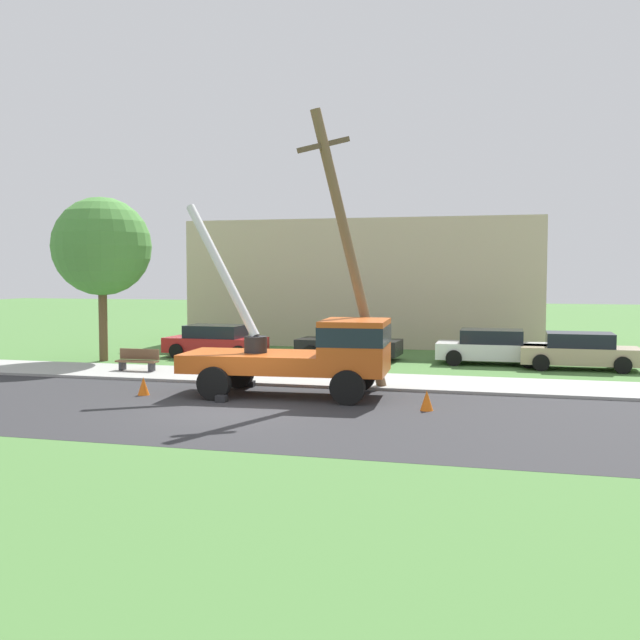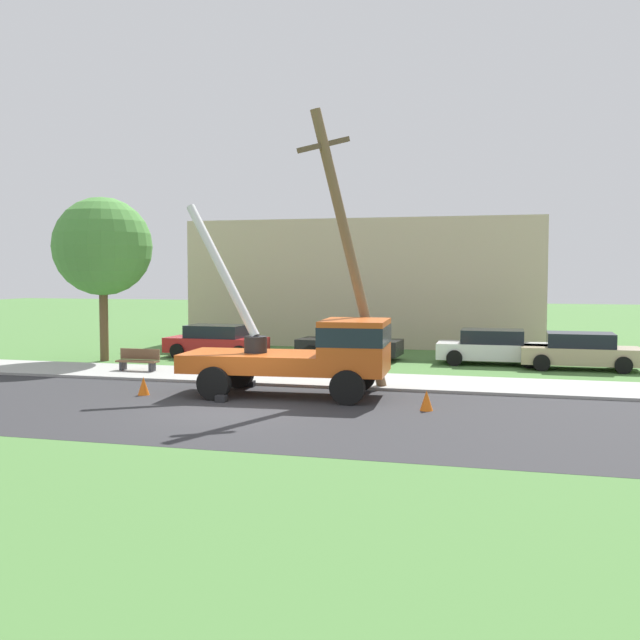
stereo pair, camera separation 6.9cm
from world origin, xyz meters
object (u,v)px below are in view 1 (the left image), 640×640
(leaning_utility_pole, at_px, (349,249))
(traffic_cone_behind, at_px, (143,386))
(parked_sedan_red, at_px, (216,341))
(parked_sedan_black, at_px, (349,343))
(park_bench, at_px, (138,361))
(parked_sedan_tan, at_px, (579,351))
(parked_sedan_white, at_px, (492,347))
(roadside_tree_near, at_px, (102,247))
(utility_truck, at_px, (313,350))
(traffic_cone_ahead, at_px, (427,400))

(leaning_utility_pole, distance_m, traffic_cone_behind, 7.61)
(parked_sedan_red, bearing_deg, leaning_utility_pole, -44.85)
(parked_sedan_black, xyz_separation_m, park_bench, (-6.68, -6.18, -0.25))
(parked_sedan_tan, bearing_deg, parked_sedan_red, 179.14)
(park_bench, bearing_deg, parked_sedan_white, 25.45)
(traffic_cone_behind, distance_m, parked_sedan_black, 11.33)
(parked_sedan_black, xyz_separation_m, roadside_tree_near, (-9.94, -3.13, 4.10))
(parked_sedan_black, relative_size, roadside_tree_near, 0.65)
(traffic_cone_behind, bearing_deg, leaning_utility_pole, 20.70)
(traffic_cone_behind, bearing_deg, parked_sedan_red, 100.14)
(parked_sedan_tan, distance_m, park_bench, 16.86)
(parked_sedan_black, xyz_separation_m, parked_sedan_white, (5.99, -0.15, 0.00))
(leaning_utility_pole, distance_m, parked_sedan_tan, 11.22)
(parked_sedan_red, height_order, park_bench, parked_sedan_red)
(parked_sedan_white, height_order, roadside_tree_near, roadside_tree_near)
(parked_sedan_tan, xyz_separation_m, roadside_tree_near, (-19.26, -2.26, 4.10))
(utility_truck, height_order, traffic_cone_behind, utility_truck)
(traffic_cone_ahead, bearing_deg, roadside_tree_near, 151.90)
(leaning_utility_pole, xyz_separation_m, roadside_tree_near, (-11.76, 5.18, 0.33))
(leaning_utility_pole, bearing_deg, parked_sedan_red, 135.15)
(parked_sedan_white, xyz_separation_m, parked_sedan_tan, (3.33, -0.72, 0.00))
(traffic_cone_behind, relative_size, park_bench, 0.35)
(roadside_tree_near, bearing_deg, traffic_cone_ahead, -28.10)
(utility_truck, relative_size, roadside_tree_near, 1.00)
(traffic_cone_behind, distance_m, parked_sedan_red, 10.07)
(traffic_cone_behind, xyz_separation_m, parked_sedan_tan, (13.43, 9.67, 0.43))
(traffic_cone_ahead, bearing_deg, parked_sedan_black, 112.78)
(traffic_cone_behind, height_order, parked_sedan_white, parked_sedan_white)
(leaning_utility_pole, height_order, traffic_cone_ahead, leaning_utility_pole)
(leaning_utility_pole, xyz_separation_m, traffic_cone_behind, (-5.93, -2.24, -4.20))
(utility_truck, xyz_separation_m, parked_sedan_black, (-0.97, 9.46, -0.70))
(roadside_tree_near, bearing_deg, park_bench, -43.09)
(parked_sedan_tan, bearing_deg, parked_sedan_white, 167.78)
(traffic_cone_ahead, distance_m, parked_sedan_red, 14.63)
(utility_truck, height_order, leaning_utility_pole, leaning_utility_pole)
(parked_sedan_black, xyz_separation_m, parked_sedan_tan, (9.32, -0.87, 0.00))
(parked_sedan_red, xyz_separation_m, parked_sedan_black, (5.89, 0.64, 0.00))
(parked_sedan_red, bearing_deg, park_bench, -98.18)
(leaning_utility_pole, height_order, parked_sedan_tan, leaning_utility_pole)
(utility_truck, height_order, parked_sedan_white, utility_truck)
(traffic_cone_behind, xyz_separation_m, parked_sedan_red, (-1.77, 9.90, 0.43))
(parked_sedan_tan, relative_size, park_bench, 2.75)
(traffic_cone_behind, xyz_separation_m, roadside_tree_near, (-5.83, 7.42, 4.53))
(traffic_cone_behind, bearing_deg, parked_sedan_tan, 35.76)
(leaning_utility_pole, bearing_deg, parked_sedan_tan, 44.72)
(parked_sedan_white, xyz_separation_m, park_bench, (-12.67, -6.03, -0.25))
(leaning_utility_pole, bearing_deg, traffic_cone_behind, -159.30)
(parked_sedan_black, bearing_deg, traffic_cone_behind, -111.32)
(utility_truck, relative_size, park_bench, 4.31)
(parked_sedan_tan, bearing_deg, utility_truck, -134.21)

